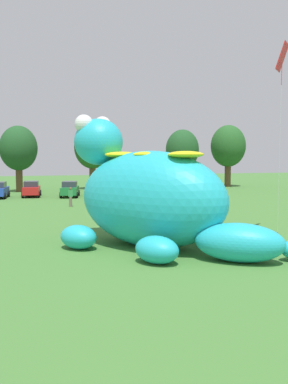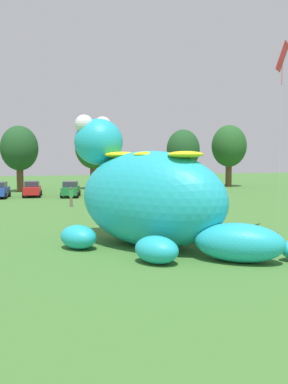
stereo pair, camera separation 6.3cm
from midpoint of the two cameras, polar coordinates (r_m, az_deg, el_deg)
name	(u,v)px [view 2 (the right image)]	position (r m, az deg, el deg)	size (l,w,h in m)	color
ground_plane	(131,243)	(21.39, -1.75, -6.97)	(160.00, 160.00, 0.00)	#427533
giant_inflatable_creature	(150,197)	(20.31, 0.96, -0.75)	(11.06, 10.54, 6.56)	#23B2C6
car_red	(32,189)	(47.63, -14.88, 0.41)	(2.24, 4.24, 1.72)	red
car_green	(71,189)	(46.38, -9.90, 0.39)	(2.56, 4.36, 1.72)	#1E7238
car_orange	(104,188)	(48.23, -5.37, 0.61)	(2.55, 4.36, 1.72)	orange
box_truck	(155,180)	(50.23, 1.59, 1.64)	(3.19, 6.64, 2.95)	#B2231E
tree_mid_left	(19,149)	(54.67, -16.52, 5.66)	(4.63, 4.63, 8.22)	brown
tree_centre_left	(93,148)	(56.96, -6.89, 6.01)	(4.83, 4.83, 8.57)	brown
tree_centre	(183,150)	(58.75, 5.36, 5.71)	(4.58, 4.58, 8.14)	brown
tree_centre_right	(229,146)	(62.90, 11.49, 6.07)	(5.06, 5.06, 8.98)	brown
spectator_near_inflatable	(209,197)	(37.08, 8.80, -0.70)	(0.38, 0.26, 1.71)	black
spectator_mid_field	(71,197)	(37.32, -9.82, -0.68)	(0.38, 0.26, 1.71)	#726656
tethered_flying_kite	(282,60)	(24.90, 18.33, 16.61)	(1.13, 1.13, 10.47)	brown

